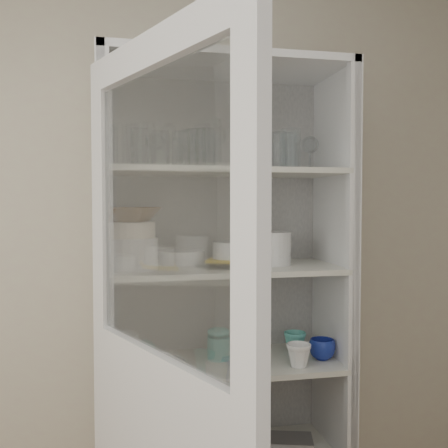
{
  "coord_description": "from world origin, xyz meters",
  "views": [
    {
      "loc": [
        -0.22,
        -0.76,
        1.52
      ],
      "look_at": [
        0.2,
        1.27,
        1.44
      ],
      "focal_mm": 40.0,
      "sensor_mm": 36.0,
      "label": 1
    }
  ],
  "objects_px": {
    "goblet_1": "(194,152)",
    "goblet_2": "(252,150)",
    "goblet_0": "(156,150)",
    "cream_bowl": "(130,230)",
    "tin_box": "(291,444)",
    "pantry_cabinet": "(221,338)",
    "goblet_3": "(310,153)",
    "white_canister": "(125,350)",
    "terracotta_bowl": "(130,214)",
    "grey_bowl_stack": "(273,248)",
    "plate_stack_back": "(180,257)",
    "mug_white": "(299,355)",
    "cupboard_door": "(160,432)",
    "mug_teal": "(295,342)",
    "measuring_cups": "(166,364)",
    "glass_platter": "(232,263)",
    "teal_jar": "(219,345)",
    "plate_stack_front": "(130,254)",
    "mug_blue": "(322,349)",
    "yellow_trivet": "(232,260)",
    "white_ramekin": "(232,250)"
  },
  "relations": [
    {
      "from": "goblet_0",
      "to": "white_ramekin",
      "type": "distance_m",
      "value": 0.53
    },
    {
      "from": "mug_blue",
      "to": "measuring_cups",
      "type": "distance_m",
      "value": 0.66
    },
    {
      "from": "goblet_3",
      "to": "cream_bowl",
      "type": "bearing_deg",
      "value": -171.15
    },
    {
      "from": "mug_white",
      "to": "goblet_2",
      "type": "bearing_deg",
      "value": 110.56
    },
    {
      "from": "cream_bowl",
      "to": "measuring_cups",
      "type": "bearing_deg",
      "value": -9.93
    },
    {
      "from": "goblet_2",
      "to": "goblet_3",
      "type": "bearing_deg",
      "value": 0.29
    },
    {
      "from": "cream_bowl",
      "to": "mug_white",
      "type": "height_order",
      "value": "cream_bowl"
    },
    {
      "from": "terracotta_bowl",
      "to": "glass_platter",
      "type": "distance_m",
      "value": 0.47
    },
    {
      "from": "tin_box",
      "to": "goblet_3",
      "type": "bearing_deg",
      "value": 44.27
    },
    {
      "from": "mug_teal",
      "to": "tin_box",
      "type": "bearing_deg",
      "value": -116.41
    },
    {
      "from": "mug_teal",
      "to": "measuring_cups",
      "type": "bearing_deg",
      "value": -166.54
    },
    {
      "from": "goblet_0",
      "to": "grey_bowl_stack",
      "type": "bearing_deg",
      "value": -13.55
    },
    {
      "from": "plate_stack_back",
      "to": "teal_jar",
      "type": "distance_m",
      "value": 0.41
    },
    {
      "from": "goblet_1",
      "to": "grey_bowl_stack",
      "type": "relative_size",
      "value": 1.04
    },
    {
      "from": "goblet_0",
      "to": "mug_blue",
      "type": "relative_size",
      "value": 1.58
    },
    {
      "from": "pantry_cabinet",
      "to": "white_ramekin",
      "type": "bearing_deg",
      "value": -60.97
    },
    {
      "from": "goblet_1",
      "to": "cupboard_door",
      "type": "bearing_deg",
      "value": -105.95
    },
    {
      "from": "goblet_3",
      "to": "tin_box",
      "type": "bearing_deg",
      "value": -135.73
    },
    {
      "from": "plate_stack_front",
      "to": "glass_platter",
      "type": "relative_size",
      "value": 0.7
    },
    {
      "from": "white_canister",
      "to": "terracotta_bowl",
      "type": "bearing_deg",
      "value": -59.23
    },
    {
      "from": "goblet_3",
      "to": "mug_white",
      "type": "xyz_separation_m",
      "value": [
        -0.13,
        -0.23,
        -0.84
      ]
    },
    {
      "from": "goblet_0",
      "to": "grey_bowl_stack",
      "type": "height_order",
      "value": "goblet_0"
    },
    {
      "from": "pantry_cabinet",
      "to": "plate_stack_back",
      "type": "bearing_deg",
      "value": 159.65
    },
    {
      "from": "glass_platter",
      "to": "measuring_cups",
      "type": "relative_size",
      "value": 3.0
    },
    {
      "from": "white_canister",
      "to": "measuring_cups",
      "type": "bearing_deg",
      "value": -21.6
    },
    {
      "from": "mug_white",
      "to": "mug_blue",
      "type": "bearing_deg",
      "value": 18.63
    },
    {
      "from": "glass_platter",
      "to": "tin_box",
      "type": "xyz_separation_m",
      "value": [
        0.25,
        -0.04,
        -0.78
      ]
    },
    {
      "from": "plate_stack_back",
      "to": "grey_bowl_stack",
      "type": "bearing_deg",
      "value": -20.48
    },
    {
      "from": "cupboard_door",
      "to": "tin_box",
      "type": "height_order",
      "value": "cupboard_door"
    },
    {
      "from": "goblet_0",
      "to": "cream_bowl",
      "type": "xyz_separation_m",
      "value": [
        -0.11,
        -0.14,
        -0.33
      ]
    },
    {
      "from": "pantry_cabinet",
      "to": "terracotta_bowl",
      "type": "height_order",
      "value": "pantry_cabinet"
    },
    {
      "from": "mug_teal",
      "to": "tin_box",
      "type": "relative_size",
      "value": 0.54
    },
    {
      "from": "plate_stack_front",
      "to": "mug_blue",
      "type": "relative_size",
      "value": 2.02
    },
    {
      "from": "white_ramekin",
      "to": "mug_teal",
      "type": "bearing_deg",
      "value": 7.32
    },
    {
      "from": "mug_teal",
      "to": "goblet_1",
      "type": "bearing_deg",
      "value": 179.49
    },
    {
      "from": "plate_stack_back",
      "to": "grey_bowl_stack",
      "type": "height_order",
      "value": "grey_bowl_stack"
    },
    {
      "from": "plate_stack_front",
      "to": "goblet_3",
      "type": "bearing_deg",
      "value": 8.85
    },
    {
      "from": "pantry_cabinet",
      "to": "goblet_2",
      "type": "xyz_separation_m",
      "value": [
        0.14,
        0.02,
        0.81
      ]
    },
    {
      "from": "pantry_cabinet",
      "to": "cupboard_door",
      "type": "height_order",
      "value": "pantry_cabinet"
    },
    {
      "from": "pantry_cabinet",
      "to": "mug_white",
      "type": "height_order",
      "value": "pantry_cabinet"
    },
    {
      "from": "glass_platter",
      "to": "yellow_trivet",
      "type": "distance_m",
      "value": 0.02
    },
    {
      "from": "tin_box",
      "to": "pantry_cabinet",
      "type": "bearing_deg",
      "value": 161.21
    },
    {
      "from": "goblet_1",
      "to": "goblet_2",
      "type": "xyz_separation_m",
      "value": [
        0.26,
        0.01,
        0.02
      ]
    },
    {
      "from": "glass_platter",
      "to": "teal_jar",
      "type": "xyz_separation_m",
      "value": [
        -0.05,
        0.02,
        -0.35
      ]
    },
    {
      "from": "cupboard_door",
      "to": "cream_bowl",
      "type": "height_order",
      "value": "cupboard_door"
    },
    {
      "from": "goblet_3",
      "to": "terracotta_bowl",
      "type": "distance_m",
      "value": 0.85
    },
    {
      "from": "plate_stack_front",
      "to": "cupboard_door",
      "type": "bearing_deg",
      "value": -83.24
    },
    {
      "from": "glass_platter",
      "to": "cupboard_door",
      "type": "bearing_deg",
      "value": -118.65
    },
    {
      "from": "plate_stack_front",
      "to": "mug_white",
      "type": "distance_m",
      "value": 0.79
    },
    {
      "from": "cupboard_door",
      "to": "mug_blue",
      "type": "relative_size",
      "value": 18.29
    }
  ]
}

